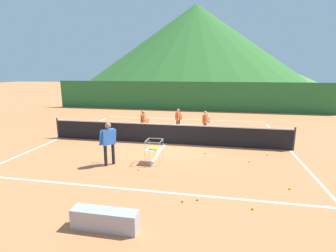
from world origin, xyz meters
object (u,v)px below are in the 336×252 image
at_px(tennis_ball_7, 267,154).
at_px(tennis_ball_10, 198,199).
at_px(tennis_ball_2, 74,142).
at_px(tennis_ball_6, 249,161).
at_px(tennis_ball_8, 139,169).
at_px(tennis_ball_9, 253,208).
at_px(courtside_bench, 105,219).
at_px(tennis_ball_0, 205,153).
at_px(ball_cart, 154,148).
at_px(tennis_ball_4, 183,201).
at_px(tennis_ball_5, 145,153).
at_px(tennis_ball_3, 290,188).
at_px(student_1, 178,117).
at_px(student_0, 144,121).
at_px(instructor, 109,140).
at_px(student_2, 205,120).
at_px(tennis_net, 166,133).

relative_size(tennis_ball_7, tennis_ball_10, 1.00).
bearing_deg(tennis_ball_7, tennis_ball_2, 179.31).
distance_m(tennis_ball_6, tennis_ball_8, 4.24).
relative_size(tennis_ball_8, tennis_ball_9, 1.00).
bearing_deg(courtside_bench, tennis_ball_9, 23.43).
height_order(tennis_ball_0, tennis_ball_6, same).
bearing_deg(ball_cart, courtside_bench, -91.06).
distance_m(tennis_ball_4, tennis_ball_9, 1.80).
bearing_deg(tennis_ball_5, tennis_ball_4, -60.38).
xyz_separation_m(tennis_ball_3, tennis_ball_7, (-0.07, 3.15, 0.00)).
xyz_separation_m(student_1, tennis_ball_0, (1.78, -4.11, -0.72)).
bearing_deg(tennis_ball_0, tennis_ball_5, -168.89).
xyz_separation_m(student_0, tennis_ball_8, (1.21, -4.74, -0.79)).
relative_size(tennis_ball_0, tennis_ball_3, 1.00).
bearing_deg(ball_cart, student_0, 111.66).
relative_size(student_0, ball_cart, 1.53).
height_order(instructor, tennis_ball_4, instructor).
bearing_deg(tennis_ball_6, tennis_ball_3, -67.02).
bearing_deg(tennis_ball_8, student_2, 70.53).
xyz_separation_m(tennis_ball_0, courtside_bench, (-1.94, -5.66, 0.20)).
distance_m(student_0, ball_cart, 4.22).
bearing_deg(courtside_bench, tennis_ball_0, 71.12).
xyz_separation_m(tennis_ball_7, courtside_bench, (-4.50, -5.97, 0.20)).
distance_m(tennis_ball_6, tennis_ball_7, 1.31).
bearing_deg(tennis_ball_10, ball_cart, 126.17).
height_order(tennis_ball_4, tennis_ball_5, same).
height_order(tennis_ball_8, courtside_bench, courtside_bench).
bearing_deg(ball_cart, student_1, 89.22).
bearing_deg(student_0, tennis_ball_9, -54.14).
height_order(student_0, student_2, student_0).
bearing_deg(tennis_ball_8, student_0, 104.32).
bearing_deg(tennis_net, tennis_ball_10, -69.43).
relative_size(instructor, student_0, 1.17).
height_order(student_2, tennis_ball_0, student_2).
bearing_deg(tennis_net, instructor, -115.38).
relative_size(tennis_ball_5, tennis_ball_10, 1.00).
relative_size(student_1, tennis_ball_2, 18.53).
distance_m(ball_cart, tennis_ball_10, 3.18).
relative_size(tennis_ball_4, tennis_ball_8, 1.00).
height_order(student_1, tennis_ball_10, student_1).
height_order(tennis_ball_3, tennis_ball_5, same).
height_order(tennis_net, student_1, student_1).
relative_size(student_1, tennis_ball_6, 18.53).
distance_m(ball_cart, tennis_ball_0, 2.44).
bearing_deg(tennis_ball_4, student_2, 88.31).
relative_size(tennis_ball_2, tennis_ball_7, 1.00).
distance_m(instructor, tennis_ball_8, 1.58).
height_order(student_2, tennis_ball_5, student_2).
bearing_deg(tennis_ball_10, student_0, 117.84).
relative_size(student_0, tennis_ball_4, 20.25).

